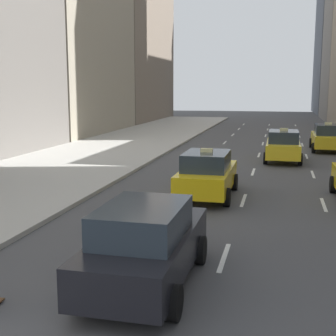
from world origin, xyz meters
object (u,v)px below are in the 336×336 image
(taxi_lead, at_px, (283,146))
(taxi_third, at_px, (207,174))
(taxi_fourth, at_px, (327,137))
(sedan_black_near, at_px, (146,244))

(taxi_lead, bearing_deg, taxi_third, -106.30)
(taxi_lead, height_order, taxi_third, same)
(taxi_fourth, xyz_separation_m, sedan_black_near, (-5.60, -22.96, 0.01))
(taxi_third, distance_m, sedan_black_near, 8.23)
(taxi_third, xyz_separation_m, taxi_fourth, (5.60, 14.73, 0.00))
(taxi_fourth, bearing_deg, taxi_lead, -118.51)
(taxi_fourth, distance_m, sedan_black_near, 23.63)
(taxi_fourth, bearing_deg, taxi_third, -110.82)
(taxi_third, relative_size, taxi_fourth, 1.00)
(taxi_lead, distance_m, taxi_third, 9.97)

